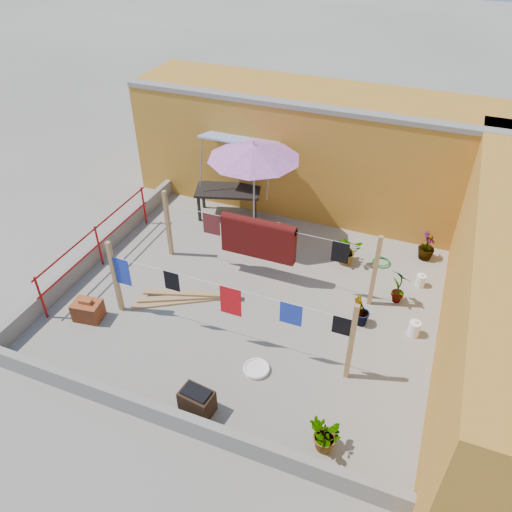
% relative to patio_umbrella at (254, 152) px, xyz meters
% --- Properties ---
extents(ground, '(80.00, 80.00, 0.00)m').
position_rel_patio_umbrella_xyz_m(ground, '(0.85, -2.27, -2.42)').
color(ground, '#9E998E').
rests_on(ground, ground).
extents(wall_back, '(11.00, 3.27, 3.21)m').
position_rel_patio_umbrella_xyz_m(wall_back, '(1.34, 2.43, -0.81)').
color(wall_back, '#C0772A').
rests_on(wall_back, ground).
extents(parapet_front, '(8.30, 0.16, 0.44)m').
position_rel_patio_umbrella_xyz_m(parapet_front, '(0.85, -5.85, -2.20)').
color(parapet_front, gray).
rests_on(parapet_front, ground).
extents(parapet_left, '(0.16, 7.30, 0.44)m').
position_rel_patio_umbrella_xyz_m(parapet_left, '(-3.23, -2.27, -2.20)').
color(parapet_left, gray).
rests_on(parapet_left, ground).
extents(red_railing, '(0.05, 4.20, 1.10)m').
position_rel_patio_umbrella_xyz_m(red_railing, '(-3.00, -2.47, -1.70)').
color(red_railing, '#9A0F10').
rests_on(red_railing, ground).
extents(clothesline_rig, '(5.09, 2.35, 1.80)m').
position_rel_patio_umbrella_xyz_m(clothesline_rig, '(0.72, -1.72, -1.38)').
color(clothesline_rig, tan).
rests_on(clothesline_rig, ground).
extents(patio_umbrella, '(2.86, 2.86, 2.69)m').
position_rel_patio_umbrella_xyz_m(patio_umbrella, '(0.00, 0.00, 0.00)').
color(patio_umbrella, gray).
rests_on(patio_umbrella, ground).
extents(outdoor_table, '(1.92, 1.34, 0.82)m').
position_rel_patio_umbrella_xyz_m(outdoor_table, '(-1.06, 0.74, -1.68)').
color(outdoor_table, black).
rests_on(outdoor_table, ground).
extents(brick_stack, '(0.64, 0.50, 0.51)m').
position_rel_patio_umbrella_xyz_m(brick_stack, '(-2.14, -4.15, -2.20)').
color(brick_stack, '#AA4E27').
rests_on(brick_stack, ground).
extents(lumber_pile, '(2.20, 1.30, 0.14)m').
position_rel_patio_umbrella_xyz_m(lumber_pile, '(-0.48, -2.87, -2.35)').
color(lumber_pile, tan).
rests_on(lumber_pile, ground).
extents(brazier, '(0.62, 0.45, 0.52)m').
position_rel_patio_umbrella_xyz_m(brazier, '(1.09, -5.40, -2.16)').
color(brazier, '#311E13').
rests_on(brazier, ground).
extents(white_basin, '(0.51, 0.51, 0.09)m').
position_rel_patio_umbrella_xyz_m(white_basin, '(1.72, -4.17, -2.37)').
color(white_basin, white).
rests_on(white_basin, ground).
extents(water_jug_a, '(0.22, 0.22, 0.34)m').
position_rel_patio_umbrella_xyz_m(water_jug_a, '(4.31, -0.43, -2.27)').
color(water_jug_a, white).
rests_on(water_jug_a, ground).
extents(water_jug_b, '(0.24, 0.24, 0.38)m').
position_rel_patio_umbrella_xyz_m(water_jug_b, '(4.38, -2.09, -2.25)').
color(water_jug_b, white).
rests_on(water_jug_b, ground).
extents(green_hose, '(0.46, 0.46, 0.07)m').
position_rel_patio_umbrella_xyz_m(green_hose, '(3.33, 0.10, -2.39)').
color(green_hose, '#1B7D2C').
rests_on(green_hose, ground).
extents(plant_back_a, '(0.85, 0.82, 0.72)m').
position_rel_patio_umbrella_xyz_m(plant_back_a, '(2.51, -0.19, -2.06)').
color(plant_back_a, '#235819').
rests_on(plant_back_a, ground).
extents(plant_back_b, '(0.44, 0.44, 0.72)m').
position_rel_patio_umbrella_xyz_m(plant_back_b, '(4.28, 0.70, -2.06)').
color(plant_back_b, '#235819').
rests_on(plant_back_b, ground).
extents(plant_right_a, '(0.56, 0.52, 0.89)m').
position_rel_patio_umbrella_xyz_m(plant_right_a, '(3.90, -1.18, -1.97)').
color(plant_right_a, '#235819').
rests_on(plant_right_a, ground).
extents(plant_right_b, '(0.50, 0.50, 0.71)m').
position_rel_patio_umbrella_xyz_m(plant_right_b, '(3.28, -2.20, -2.06)').
color(plant_right_b, '#235819').
rests_on(plant_right_b, ground).
extents(plant_right_c, '(0.74, 0.77, 0.66)m').
position_rel_patio_umbrella_xyz_m(plant_right_c, '(3.38, -5.29, -2.09)').
color(plant_right_c, '#235819').
rests_on(plant_right_c, ground).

